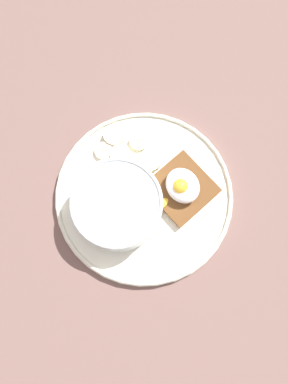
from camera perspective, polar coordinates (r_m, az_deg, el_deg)
ground_plane at (r=58.72cm, az=-0.00°, el=-0.92°), size 120.00×120.00×2.00cm
plate at (r=56.96cm, az=-0.00°, el=-0.52°), size 27.05×27.05×1.60cm
oatmeal_bowl at (r=53.55cm, az=-3.89°, el=-2.39°), size 12.92×12.92×5.67cm
toast_slice at (r=56.52cm, az=5.73°, el=0.50°), size 10.03×10.03×1.32cm
poached_egg at (r=54.59cm, az=5.83°, el=0.93°), size 5.51×7.31×3.25cm
banana_slice_front at (r=59.13cm, az=-4.62°, el=8.37°), size 4.36×4.42×1.57cm
banana_slice_left at (r=57.76cm, az=0.93°, el=4.76°), size 4.66×4.63×1.05cm
banana_slice_back at (r=57.99cm, az=-3.34°, el=5.86°), size 4.19×4.10×1.66cm
banana_slice_right at (r=58.73cm, az=-0.79°, el=7.73°), size 4.08×4.04×1.41cm
banana_slice_inner at (r=58.56cm, az=-6.14°, el=6.22°), size 3.47×3.53×1.24cm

